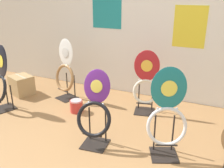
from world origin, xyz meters
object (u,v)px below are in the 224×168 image
object	(u,v)px
toilet_seat_display_jazz_black	(1,81)
paint_can	(76,106)
storage_box	(22,85)
toilet_seat_display_teal_sax	(167,116)
toilet_seat_display_white_plain	(65,73)
toilet_seat_display_purple_note	(95,112)
toilet_seat_display_crimson_swirl	(146,84)

from	to	relation	value
toilet_seat_display_jazz_black	paint_can	distance (m)	1.13
paint_can	storage_box	world-z (taller)	storage_box
toilet_seat_display_jazz_black	toilet_seat_display_teal_sax	bearing A→B (deg)	-3.05
toilet_seat_display_white_plain	toilet_seat_display_purple_note	xyz separation A→B (m)	(1.04, -0.94, -0.03)
toilet_seat_display_teal_sax	toilet_seat_display_jazz_black	bearing A→B (deg)	176.95
toilet_seat_display_crimson_swirl	toilet_seat_display_purple_note	bearing A→B (deg)	-104.47
toilet_seat_display_crimson_swirl	toilet_seat_display_purple_note	distance (m)	1.04
toilet_seat_display_white_plain	toilet_seat_display_purple_note	distance (m)	1.40
toilet_seat_display_crimson_swirl	toilet_seat_display_jazz_black	bearing A→B (deg)	-158.33
toilet_seat_display_teal_sax	storage_box	world-z (taller)	toilet_seat_display_teal_sax
toilet_seat_display_jazz_black	storage_box	distance (m)	0.63
toilet_seat_display_teal_sax	toilet_seat_display_white_plain	bearing A→B (deg)	155.40
toilet_seat_display_crimson_swirl	storage_box	world-z (taller)	toilet_seat_display_crimson_swirl
toilet_seat_display_crimson_swirl	paint_can	world-z (taller)	toilet_seat_display_crimson_swirl
toilet_seat_display_purple_note	storage_box	xyz separation A→B (m)	(-1.82, 0.78, -0.25)
toilet_seat_display_white_plain	storage_box	xyz separation A→B (m)	(-0.79, -0.16, -0.27)
toilet_seat_display_white_plain	toilet_seat_display_jazz_black	world-z (taller)	toilet_seat_display_white_plain
toilet_seat_display_teal_sax	storage_box	xyz separation A→B (m)	(-2.58, 0.67, -0.31)
toilet_seat_display_teal_sax	toilet_seat_display_white_plain	size ratio (longest dim) A/B	1.01
toilet_seat_display_purple_note	paint_can	distance (m)	0.92
toilet_seat_display_crimson_swirl	toilet_seat_display_jazz_black	world-z (taller)	toilet_seat_display_jazz_black
toilet_seat_display_crimson_swirl	paint_can	size ratio (longest dim) A/B	4.87
toilet_seat_display_teal_sax	toilet_seat_display_purple_note	world-z (taller)	toilet_seat_display_teal_sax
toilet_seat_display_white_plain	storage_box	size ratio (longest dim) A/B	2.19
toilet_seat_display_crimson_swirl	toilet_seat_display_white_plain	bearing A→B (deg)	-177.12
toilet_seat_display_white_plain	paint_can	bearing A→B (deg)	-40.27
toilet_seat_display_crimson_swirl	toilet_seat_display_jazz_black	distance (m)	2.06
storage_box	paint_can	bearing A→B (deg)	-8.84
toilet_seat_display_purple_note	paint_can	world-z (taller)	toilet_seat_display_purple_note
toilet_seat_display_purple_note	toilet_seat_display_jazz_black	size ratio (longest dim) A/B	0.91
toilet_seat_display_purple_note	storage_box	size ratio (longest dim) A/B	1.95
toilet_seat_display_teal_sax	toilet_seat_display_jazz_black	world-z (taller)	toilet_seat_display_teal_sax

